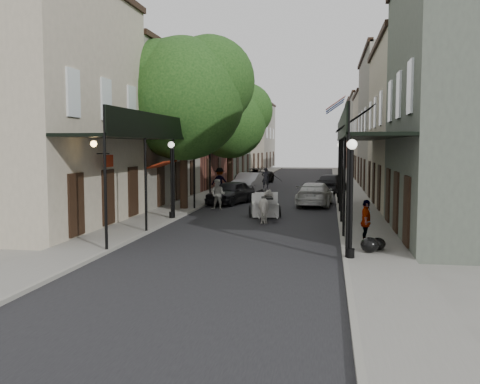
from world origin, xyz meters
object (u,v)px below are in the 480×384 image
at_px(lamppost_left, 172,178).
at_px(lamppost_right_far, 339,169).
at_px(carriage, 264,197).
at_px(pedestrian_sidewalk_left, 220,181).
at_px(car_left_far, 254,176).
at_px(car_left_near, 231,192).
at_px(pedestrian_sidewalk_right, 366,222).
at_px(tree_far, 234,118).
at_px(car_right_near, 315,194).
at_px(car_left_mid, 249,183).
at_px(car_right_far, 331,183).
at_px(pedestrian_walking, 218,194).
at_px(lamppost_right_near, 351,197).
at_px(tree_near, 191,94).
at_px(horse, 267,207).

distance_m(lamppost_left, lamppost_right_far, 14.53).
height_order(carriage, pedestrian_sidewalk_left, carriage).
bearing_deg(car_left_far, car_left_near, -73.33).
bearing_deg(pedestrian_sidewalk_right, tree_far, 23.87).
bearing_deg(carriage, car_right_near, 54.76).
bearing_deg(pedestrian_sidewalk_right, car_left_far, 18.23).
xyz_separation_m(carriage, car_left_near, (-2.75, 5.29, -0.27)).
bearing_deg(tree_far, car_right_near, -57.15).
bearing_deg(tree_far, lamppost_left, -89.54).
bearing_deg(car_left_near, car_left_mid, 106.80).
xyz_separation_m(car_left_near, car_right_far, (6.20, 8.87, 0.05)).
distance_m(car_left_mid, car_left_far, 10.21).
relative_size(pedestrian_sidewalk_left, car_right_far, 0.43).
relative_size(tree_far, pedestrian_walking, 4.93).
bearing_deg(pedestrian_sidewalk_left, car_left_far, -94.13).
relative_size(lamppost_left, pedestrian_walking, 2.12).
height_order(lamppost_right_far, car_right_far, lamppost_right_far).
distance_m(lamppost_left, pedestrian_sidewalk_left, 12.09).
bearing_deg(car_right_near, pedestrian_sidewalk_right, 103.58).
height_order(lamppost_left, car_left_near, lamppost_left).
bearing_deg(tree_far, pedestrian_walking, -83.82).
bearing_deg(pedestrian_sidewalk_right, pedestrian_sidewalk_left, 30.03).
height_order(pedestrian_sidewalk_right, car_left_near, pedestrian_sidewalk_right).
xyz_separation_m(pedestrian_sidewalk_left, car_left_near, (1.60, -4.41, -0.37)).
bearing_deg(pedestrian_sidewalk_left, car_left_mid, -118.29).
bearing_deg(car_left_mid, lamppost_right_near, -65.91).
height_order(tree_near, lamppost_right_near, tree_near).
bearing_deg(carriage, lamppost_right_far, 57.64).
relative_size(pedestrian_walking, car_left_mid, 0.37).
distance_m(car_right_near, car_right_far, 8.99).
xyz_separation_m(lamppost_right_near, car_right_far, (-0.50, 24.51, -1.28)).
bearing_deg(tree_near, carriage, -22.80).
relative_size(carriage, car_right_near, 0.52).
relative_size(horse, pedestrian_walking, 1.04).
bearing_deg(tree_far, car_right_far, -12.01).
bearing_deg(car_left_near, car_right_far, 71.84).
bearing_deg(pedestrian_sidewalk_left, pedestrian_sidewalk_right, 115.31).
height_order(lamppost_left, pedestrian_sidewalk_right, lamppost_left).
relative_size(lamppost_right_far, carriage, 1.45).
bearing_deg(car_left_mid, pedestrian_sidewalk_left, -108.74).
relative_size(carriage, pedestrian_sidewalk_right, 1.60).
distance_m(carriage, car_right_near, 5.78).
relative_size(lamppost_right_far, pedestrian_sidewalk_left, 1.90).
bearing_deg(carriage, horse, -90.00).
xyz_separation_m(pedestrian_walking, car_left_far, (-0.82, 20.77, -0.14)).
bearing_deg(tree_near, car_right_far, 57.69).
xyz_separation_m(tree_near, lamppost_right_near, (8.30, -12.18, -4.44)).
bearing_deg(tree_far, tree_near, -89.81).
bearing_deg(car_right_far, car_right_near, 95.11).
bearing_deg(car_left_mid, car_right_near, -47.80).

